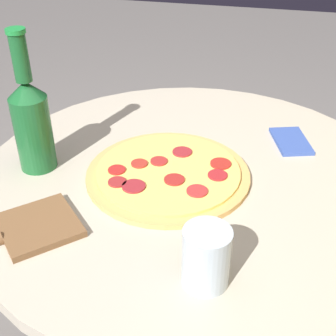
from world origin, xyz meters
TOP-DOWN VIEW (x-y plane):
  - table at (0.00, 0.00)m, footprint 0.85×0.85m
  - pizza at (0.02, -0.04)m, footprint 0.32×0.32m
  - beer_bottle at (0.04, -0.31)m, footprint 0.07×0.07m
  - pizza_paddle at (0.24, -0.24)m, footprint 0.23×0.23m
  - drinking_glass at (0.26, 0.07)m, footprint 0.07×0.07m
  - napkin at (-0.17, 0.19)m, footprint 0.13×0.10m

SIDE VIEW (x-z plane):
  - table at x=0.00m, z-range 0.17..0.86m
  - napkin at x=-0.17m, z-range 0.69..0.70m
  - pizza_paddle at x=0.24m, z-range 0.68..0.70m
  - pizza at x=0.02m, z-range 0.69..0.70m
  - drinking_glass at x=0.26m, z-range 0.69..0.78m
  - beer_bottle at x=0.04m, z-range 0.65..0.93m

